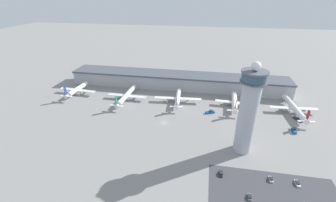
{
  "coord_description": "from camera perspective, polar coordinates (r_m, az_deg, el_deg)",
  "views": [
    {
      "loc": [
        28.66,
        -141.67,
        90.26
      ],
      "look_at": [
        0.16,
        15.61,
        10.73
      ],
      "focal_mm": 24.0,
      "sensor_mm": 36.0,
      "label": 1
    }
  ],
  "objects": [
    {
      "name": "terminal_building",
      "position": [
        229.13,
        2.4,
        5.21
      ],
      "size": [
        216.4,
        25.0,
        14.5
      ],
      "color": "#B2B2B7",
      "rests_on": "ground"
    },
    {
      "name": "airplane_gate_delta",
      "position": [
        199.41,
        16.53,
        -0.29
      ],
      "size": [
        32.41,
        35.38,
        13.77
      ],
      "color": "white",
      "rests_on": "ground"
    },
    {
      "name": "control_tower",
      "position": [
        136.7,
        19.7,
        -2.2
      ],
      "size": [
        14.44,
        14.44,
        57.04
      ],
      "color": "#ADB2BC",
      "rests_on": "ground"
    },
    {
      "name": "car_black_suv",
      "position": [
        140.45,
        30.02,
        -17.64
      ],
      "size": [
        2.07,
        4.79,
        1.38
      ],
      "color": "black",
      "rests_on": "ground"
    },
    {
      "name": "service_truck_baggage",
      "position": [
        200.21,
        30.2,
        -4.0
      ],
      "size": [
        7.03,
        8.07,
        2.54
      ],
      "color": "black",
      "rests_on": "ground"
    },
    {
      "name": "ground_plane",
      "position": [
        170.41,
        -0.99,
        -5.54
      ],
      "size": [
        1000.0,
        1000.0,
        0.0
      ],
      "primitive_type": "plane",
      "color": "gray"
    },
    {
      "name": "parking_lot_surface",
      "position": [
        127.59,
        25.87,
        -22.03
      ],
      "size": [
        64.0,
        40.0,
        0.01
      ],
      "primitive_type": "cube",
      "color": "#424247",
      "rests_on": "ground"
    },
    {
      "name": "car_white_wagon",
      "position": [
        131.42,
        13.31,
        -17.49
      ],
      "size": [
        1.99,
        4.73,
        1.47
      ],
      "color": "black",
      "rests_on": "ground"
    },
    {
      "name": "car_navy_sedan",
      "position": [
        136.61,
        24.68,
        -17.59
      ],
      "size": [
        1.8,
        4.19,
        1.51
      ],
      "color": "black",
      "rests_on": "ground"
    },
    {
      "name": "airplane_gate_alpha",
      "position": [
        231.54,
        -22.15,
        2.67
      ],
      "size": [
        37.02,
        33.4,
        13.73
      ],
      "color": "silver",
      "rests_on": "ground"
    },
    {
      "name": "airplane_gate_echo",
      "position": [
        207.89,
        29.43,
        -1.56
      ],
      "size": [
        37.54,
        44.9,
        13.76
      ],
      "color": "white",
      "rests_on": "ground"
    },
    {
      "name": "airplane_gate_bravo",
      "position": [
        206.85,
        -10.52,
        1.34
      ],
      "size": [
        36.13,
        43.79,
        13.14
      ],
      "color": "silver",
      "rests_on": "ground"
    },
    {
      "name": "car_silver_sedan",
      "position": [
        124.14,
        20.04,
        -21.95
      ],
      "size": [
        1.89,
        4.12,
        1.39
      ],
      "color": "black",
      "rests_on": "ground"
    },
    {
      "name": "service_truck_catering",
      "position": [
        185.91,
        10.66,
        -2.79
      ],
      "size": [
        8.01,
        5.44,
        2.5
      ],
      "color": "black",
      "rests_on": "ground"
    },
    {
      "name": "airplane_gate_charlie",
      "position": [
        198.27,
        2.52,
        0.71
      ],
      "size": [
        41.78,
        36.11,
        12.44
      ],
      "color": "white",
      "rests_on": "ground"
    },
    {
      "name": "service_truck_fuel",
      "position": [
        182.7,
        29.35,
        -6.58
      ],
      "size": [
        2.3,
        5.86,
        3.04
      ],
      "color": "black",
      "rests_on": "ground"
    }
  ]
}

